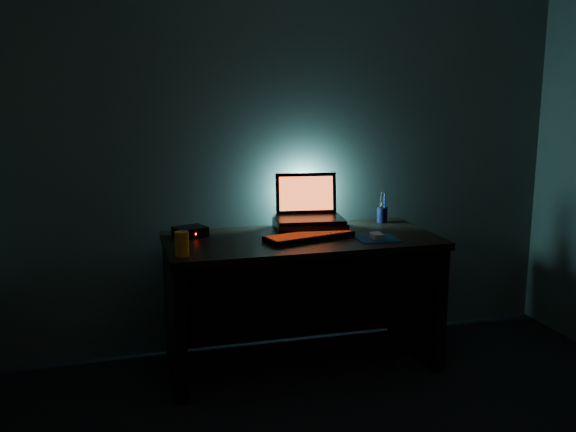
# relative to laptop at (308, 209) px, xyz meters

# --- Properties ---
(room) EXTENTS (3.50, 4.00, 2.50)m
(room) POSITION_rel_laptop_xyz_m (-0.10, -1.81, 0.38)
(room) COLOR black
(room) RESTS_ON ground
(desk) EXTENTS (1.50, 0.70, 0.75)m
(desk) POSITION_rel_laptop_xyz_m (-0.10, -0.14, -0.38)
(desk) COLOR black
(desk) RESTS_ON ground
(riser) EXTENTS (0.44, 0.35, 0.06)m
(riser) POSITION_rel_laptop_xyz_m (-0.01, -0.05, -0.09)
(riser) COLOR black
(riser) RESTS_ON desk
(laptop) EXTENTS (0.41, 0.33, 0.26)m
(laptop) POSITION_rel_laptop_xyz_m (0.00, 0.00, 0.00)
(laptop) COLOR black
(laptop) RESTS_ON riser
(keyboard) EXTENTS (0.53, 0.29, 0.03)m
(keyboard) POSITION_rel_laptop_xyz_m (-0.07, -0.24, -0.10)
(keyboard) COLOR black
(keyboard) RESTS_ON desk
(mousepad) EXTENTS (0.23, 0.21, 0.00)m
(mousepad) POSITION_rel_laptop_xyz_m (0.29, -0.34, -0.12)
(mousepad) COLOR navy
(mousepad) RESTS_ON desk
(mouse) EXTENTS (0.06, 0.09, 0.03)m
(mouse) POSITION_rel_laptop_xyz_m (0.29, -0.34, -0.10)
(mouse) COLOR gray
(mouse) RESTS_ON mousepad
(pen_cup) EXTENTS (0.08, 0.08, 0.09)m
(pen_cup) POSITION_rel_laptop_xyz_m (0.49, 0.06, -0.07)
(pen_cup) COLOR black
(pen_cup) RESTS_ON desk
(juice_glass) EXTENTS (0.08, 0.08, 0.12)m
(juice_glass) POSITION_rel_laptop_xyz_m (-0.78, -0.42, -0.06)
(juice_glass) COLOR orange
(juice_glass) RESTS_ON desk
(router) EXTENTS (0.20, 0.18, 0.06)m
(router) POSITION_rel_laptop_xyz_m (-0.69, -0.02, -0.09)
(router) COLOR black
(router) RESTS_ON desk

